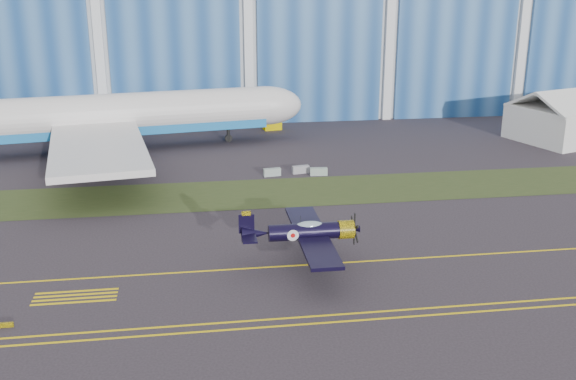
{
  "coord_description": "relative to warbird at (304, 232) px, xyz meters",
  "views": [
    {
      "loc": [
        -9.05,
        -54.11,
        22.5
      ],
      "look_at": [
        -0.56,
        4.0,
        3.5
      ],
      "focal_mm": 42.0,
      "sensor_mm": 36.0,
      "label": 1
    }
  ],
  "objects": [
    {
      "name": "taxiway_centreline",
      "position": [
        0.56,
        0.0,
        -2.89
      ],
      "size": [
        200.0,
        0.2,
        0.02
      ],
      "primitive_type": "cube",
      "color": "yellow",
      "rests_on": "ground"
    },
    {
      "name": "guard_board_left",
      "position": [
        -21.44,
        -7.0,
        -2.72
      ],
      "size": [
        1.2,
        0.15,
        0.35
      ],
      "primitive_type": "cube",
      "color": "yellow",
      "rests_on": "ground"
    },
    {
      "name": "barrier_b",
      "position": [
        3.97,
        25.86,
        -2.45
      ],
      "size": [
        2.07,
        0.92,
        0.9
      ],
      "primitive_type": "cube",
      "rotation": [
        0.0,
        0.0,
        0.17
      ],
      "color": "gray",
      "rests_on": "ground"
    },
    {
      "name": "hold_short_ladder",
      "position": [
        -17.44,
        -3.1,
        -2.89
      ],
      "size": [
        6.0,
        2.4,
        0.02
      ],
      "primitive_type": null,
      "color": "yellow",
      "rests_on": "ground"
    },
    {
      "name": "warbird",
      "position": [
        0.0,
        0.0,
        0.0
      ],
      "size": [
        10.84,
        13.09,
        3.88
      ],
      "rotation": [
        0.0,
        0.0,
        -0.0
      ],
      "color": "black",
      "rests_on": "ground"
    },
    {
      "name": "ground",
      "position": [
        0.56,
        5.0,
        -2.9
      ],
      "size": [
        260.0,
        260.0,
        0.0
      ],
      "primitive_type": "plane",
      "color": "#332C33",
      "rests_on": "ground"
    },
    {
      "name": "barrier_a",
      "position": [
        0.5,
        25.23,
        -2.45
      ],
      "size": [
        2.07,
        0.9,
        0.9
      ],
      "primitive_type": "cube",
      "rotation": [
        0.0,
        0.0,
        0.15
      ],
      "color": "#8F9E9B",
      "rests_on": "ground"
    },
    {
      "name": "edge_line_far",
      "position": [
        0.56,
        -8.5,
        -2.89
      ],
      "size": [
        80.0,
        0.2,
        0.02
      ],
      "primitive_type": "cube",
      "color": "yellow",
      "rests_on": "ground"
    },
    {
      "name": "grass_median",
      "position": [
        0.56,
        19.0,
        -2.88
      ],
      "size": [
        260.0,
        10.0,
        0.02
      ],
      "primitive_type": "cube",
      "color": "#475128",
      "rests_on": "ground"
    },
    {
      "name": "tug",
      "position": [
        3.48,
        49.36,
        -2.14
      ],
      "size": [
        2.85,
        2.04,
        1.52
      ],
      "primitive_type": "cube",
      "rotation": [
        0.0,
        0.0,
        0.16
      ],
      "color": "#DBBD00",
      "rests_on": "ground"
    },
    {
      "name": "shipping_container",
      "position": [
        -10.24,
        51.22,
        -1.46
      ],
      "size": [
        6.88,
        3.38,
        2.87
      ],
      "primitive_type": "cube",
      "rotation": [
        0.0,
        0.0,
        0.11
      ],
      "color": "silver",
      "rests_on": "ground"
    },
    {
      "name": "hangar",
      "position": [
        0.56,
        76.79,
        12.06
      ],
      "size": [
        220.0,
        45.7,
        30.0
      ],
      "color": "silver",
      "rests_on": "ground"
    },
    {
      "name": "barrier_c",
      "position": [
        5.91,
        24.7,
        -2.45
      ],
      "size": [
        2.05,
        0.78,
        0.9
      ],
      "primitive_type": "cube",
      "rotation": [
        0.0,
        0.0,
        -0.09
      ],
      "color": "#8DA097",
      "rests_on": "ground"
    },
    {
      "name": "tent",
      "position": [
        44.65,
        37.32,
        0.75
      ],
      "size": [
        18.56,
        15.94,
        7.3
      ],
      "rotation": [
        0.0,
        0.0,
        0.33
      ],
      "color": "white",
      "rests_on": "ground"
    },
    {
      "name": "jetliner",
      "position": [
        -20.18,
        40.08,
        7.75
      ],
      "size": [
        68.18,
        60.41,
        21.29
      ],
      "rotation": [
        0.0,
        0.0,
        0.15
      ],
      "color": "silver",
      "rests_on": "ground"
    },
    {
      "name": "edge_line_near",
      "position": [
        0.56,
        -9.5,
        -2.89
      ],
      "size": [
        80.0,
        0.2,
        0.02
      ],
      "primitive_type": "cube",
      "color": "yellow",
      "rests_on": "ground"
    }
  ]
}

